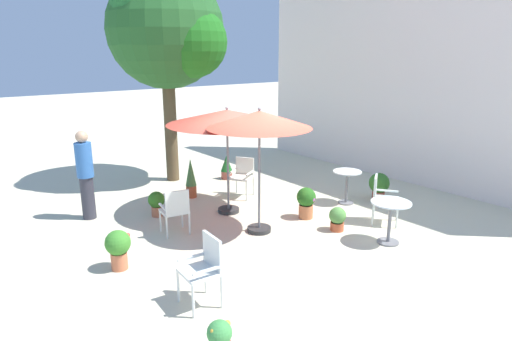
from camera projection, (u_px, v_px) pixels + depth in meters
ground_plane at (265, 222)px, 8.66m from camera, size 60.00×60.00×0.00m
villa_facade at (413, 80)px, 10.83m from camera, size 9.67×0.30×5.10m
shade_tree at (168, 30)px, 10.52m from camera, size 2.94×2.80×5.13m
patio_umbrella_0 at (227, 118)px, 8.69m from camera, size 2.40×2.40×2.19m
patio_umbrella_1 at (259, 121)px, 7.68m from camera, size 1.86×1.86×2.31m
cafe_table_0 at (347, 181)px, 9.60m from camera, size 0.61×0.61×0.73m
cafe_table_1 at (390, 215)px, 7.59m from camera, size 0.68×0.68×0.76m
patio_chair_0 at (243, 174)px, 10.10m from camera, size 0.65×0.66×0.88m
patio_chair_1 at (176, 209)px, 7.95m from camera, size 0.49×0.52×0.86m
patio_chair_2 at (205, 265)px, 5.75m from camera, size 0.52×0.48×0.94m
patio_chair_3 at (382, 196)px, 8.50m from camera, size 0.65×0.65×0.93m
potted_plant_0 at (227, 167)px, 11.51m from camera, size 0.31×0.31×0.62m
potted_plant_1 at (306, 201)px, 8.79m from camera, size 0.39×0.38×0.63m
potted_plant_2 at (157, 202)px, 8.90m from camera, size 0.33×0.33×0.52m
potted_plant_3 at (337, 218)px, 8.20m from camera, size 0.32×0.32×0.45m
potted_plant_4 at (220, 339)px, 4.75m from camera, size 0.28×0.29×0.47m
potted_plant_5 at (118, 247)px, 6.71m from camera, size 0.39×0.39×0.63m
potted_plant_6 at (379, 185)px, 9.84m from camera, size 0.45×0.45×0.63m
potted_plant_7 at (191, 178)px, 10.03m from camera, size 0.25×0.25×0.91m
standing_person at (85, 174)px, 8.63m from camera, size 0.38×0.38×1.78m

